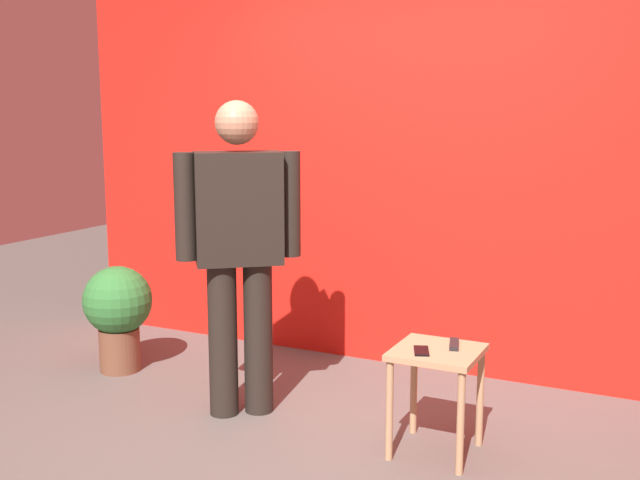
{
  "coord_description": "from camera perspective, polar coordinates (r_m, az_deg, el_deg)",
  "views": [
    {
      "loc": [
        1.69,
        -3.18,
        1.69
      ],
      "look_at": [
        -0.14,
        0.55,
        0.98
      ],
      "focal_mm": 43.68,
      "sensor_mm": 36.0,
      "label": 1
    }
  ],
  "objects": [
    {
      "name": "ground_plane",
      "position": [
        3.99,
        -1.74,
        -15.37
      ],
      "size": [
        12.0,
        12.0,
        0.0
      ],
      "primitive_type": "plane",
      "color": "#59544F"
    },
    {
      "name": "back_wall_red",
      "position": [
        5.04,
        6.53,
        6.56
      ],
      "size": [
        4.95,
        0.12,
        2.83
      ],
      "primitive_type": "cube",
      "color": "red",
      "rests_on": "ground_plane"
    },
    {
      "name": "standing_person",
      "position": [
        4.22,
        -5.96,
        -0.18
      ],
      "size": [
        0.6,
        0.51,
        1.72
      ],
      "color": "black",
      "rests_on": "ground_plane"
    },
    {
      "name": "side_table",
      "position": [
        3.88,
        8.54,
        -9.39
      ],
      "size": [
        0.41,
        0.41,
        0.53
      ],
      "color": "tan",
      "rests_on": "ground_plane"
    },
    {
      "name": "cell_phone",
      "position": [
        3.79,
        7.44,
        -8.06
      ],
      "size": [
        0.12,
        0.16,
        0.01
      ],
      "primitive_type": "cube",
      "rotation": [
        0.0,
        0.0,
        0.37
      ],
      "color": "black",
      "rests_on": "side_table"
    },
    {
      "name": "tv_remote",
      "position": [
        3.9,
        9.8,
        -7.53
      ],
      "size": [
        0.09,
        0.18,
        0.02
      ],
      "primitive_type": "cube",
      "rotation": [
        0.0,
        0.0,
        0.27
      ],
      "color": "black",
      "rests_on": "side_table"
    },
    {
      "name": "potted_plant",
      "position": [
        5.17,
        -14.58,
        -4.94
      ],
      "size": [
        0.44,
        0.44,
        0.69
      ],
      "color": "brown",
      "rests_on": "ground_plane"
    }
  ]
}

